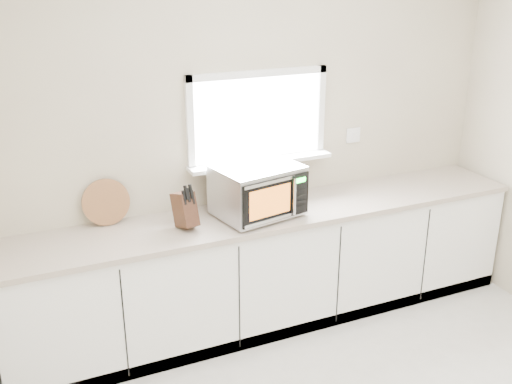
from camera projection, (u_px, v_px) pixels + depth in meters
back_wall at (257, 142)px, 4.48m from camera, size 4.00×0.17×2.70m
cabinets at (273, 268)px, 4.55m from camera, size 3.92×0.60×0.88m
countertop at (274, 213)px, 4.38m from camera, size 3.92×0.64×0.04m
microwave at (258, 190)px, 4.22m from camera, size 0.65×0.55×0.37m
knife_block at (185, 209)px, 4.04m from camera, size 0.15×0.24×0.33m
cutting_board at (106, 202)px, 4.09m from camera, size 0.33×0.08×0.32m
coffee_grinder at (284, 186)px, 4.54m from camera, size 0.14×0.14×0.23m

